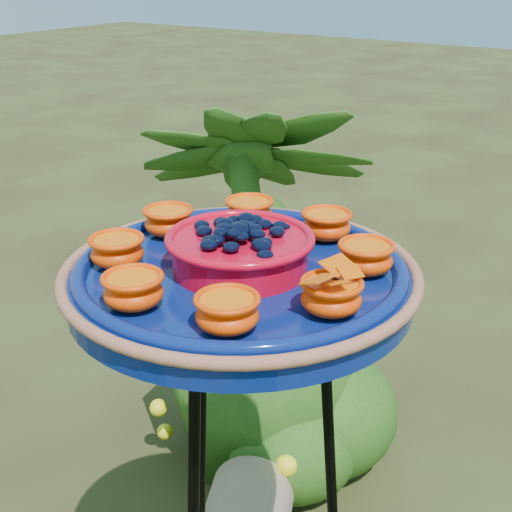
{
  "coord_description": "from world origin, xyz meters",
  "views": [
    {
      "loc": [
        -0.66,
        -0.36,
        1.31
      ],
      "look_at": [
        0.04,
        0.11,
        0.95
      ],
      "focal_mm": 50.0,
      "sensor_mm": 36.0,
      "label": 1
    }
  ],
  "objects": [
    {
      "name": "tripod_stand",
      "position": [
        0.03,
        0.13,
        0.54
      ],
      "size": [
        0.42,
        0.42,
        0.88
      ],
      "rotation": [
        0.0,
        0.0,
        -0.43
      ],
      "color": "black",
      "rests_on": "ground"
    },
    {
      "name": "feeder_dish",
      "position": [
        0.03,
        0.13,
        0.92
      ],
      "size": [
        0.59,
        0.59,
        0.11
      ],
      "rotation": [
        0.0,
        0.0,
        -0.43
      ],
      "color": "navy",
      "rests_on": "tripod_stand"
    },
    {
      "name": "shrub_back_right",
      "position": [
        0.7,
        0.55,
        0.51
      ],
      "size": [
        0.8,
        0.8,
        1.02
      ],
      "primitive_type": "imported",
      "rotation": [
        0.0,
        0.0,
        2.23
      ],
      "color": "#1F5115",
      "rests_on": "ground"
    }
  ]
}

